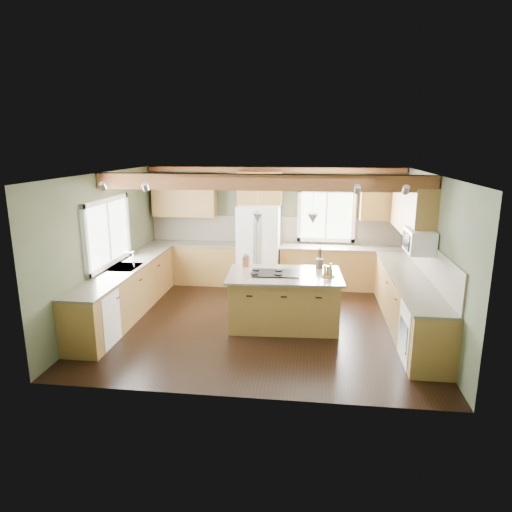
# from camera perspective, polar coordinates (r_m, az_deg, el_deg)

# --- Properties ---
(floor) EXTENTS (5.60, 5.60, 0.00)m
(floor) POSITION_cam_1_polar(r_m,az_deg,el_deg) (8.19, 0.69, -8.23)
(floor) COLOR black
(floor) RESTS_ON ground
(ceiling) EXTENTS (5.60, 5.60, 0.00)m
(ceiling) POSITION_cam_1_polar(r_m,az_deg,el_deg) (7.61, 0.74, 10.23)
(ceiling) COLOR silver
(ceiling) RESTS_ON wall_back
(wall_back) EXTENTS (5.60, 0.00, 5.60)m
(wall_back) POSITION_cam_1_polar(r_m,az_deg,el_deg) (10.24, 2.26, 3.84)
(wall_back) COLOR #3F4732
(wall_back) RESTS_ON ground
(wall_left) EXTENTS (0.00, 5.00, 5.00)m
(wall_left) POSITION_cam_1_polar(r_m,az_deg,el_deg) (8.56, -18.26, 1.15)
(wall_left) COLOR #3F4732
(wall_left) RESTS_ON ground
(wall_right) EXTENTS (0.00, 5.00, 5.00)m
(wall_right) POSITION_cam_1_polar(r_m,az_deg,el_deg) (8.00, 21.07, 0.05)
(wall_right) COLOR #3F4732
(wall_right) RESTS_ON ground
(ceiling_beam) EXTENTS (5.55, 0.26, 0.26)m
(ceiling_beam) POSITION_cam_1_polar(r_m,az_deg,el_deg) (7.55, 0.69, 9.22)
(ceiling_beam) COLOR #5E2E1A
(ceiling_beam) RESTS_ON ceiling
(soffit_trim) EXTENTS (5.55, 0.20, 0.10)m
(soffit_trim) POSITION_cam_1_polar(r_m,az_deg,el_deg) (9.99, 2.28, 10.75)
(soffit_trim) COLOR #5E2E1A
(soffit_trim) RESTS_ON ceiling
(backsplash_back) EXTENTS (5.58, 0.03, 0.58)m
(backsplash_back) POSITION_cam_1_polar(r_m,az_deg,el_deg) (10.24, 2.25, 3.33)
(backsplash_back) COLOR brown
(backsplash_back) RESTS_ON wall_back
(backsplash_right) EXTENTS (0.03, 3.70, 0.58)m
(backsplash_right) POSITION_cam_1_polar(r_m,az_deg,el_deg) (8.06, 20.83, -0.49)
(backsplash_right) COLOR brown
(backsplash_right) RESTS_ON wall_right
(base_cab_back_left) EXTENTS (2.02, 0.60, 0.88)m
(base_cab_back_left) POSITION_cam_1_polar(r_m,az_deg,el_deg) (10.43, -7.77, -0.93)
(base_cab_back_left) COLOR brown
(base_cab_back_left) RESTS_ON floor
(counter_back_left) EXTENTS (2.06, 0.64, 0.04)m
(counter_back_left) POSITION_cam_1_polar(r_m,az_deg,el_deg) (10.33, -7.85, 1.54)
(counter_back_left) COLOR #4A4436
(counter_back_left) RESTS_ON base_cab_back_left
(base_cab_back_right) EXTENTS (2.62, 0.60, 0.88)m
(base_cab_back_right) POSITION_cam_1_polar(r_m,az_deg,el_deg) (10.12, 10.51, -1.50)
(base_cab_back_right) COLOR brown
(base_cab_back_right) RESTS_ON floor
(counter_back_right) EXTENTS (2.66, 0.64, 0.04)m
(counter_back_right) POSITION_cam_1_polar(r_m,az_deg,el_deg) (10.01, 10.63, 1.04)
(counter_back_right) COLOR #4A4436
(counter_back_right) RESTS_ON base_cab_back_right
(base_cab_left) EXTENTS (0.60, 3.70, 0.88)m
(base_cab_left) POSITION_cam_1_polar(r_m,az_deg,el_deg) (8.71, -15.90, -4.35)
(base_cab_left) COLOR brown
(base_cab_left) RESTS_ON floor
(counter_left) EXTENTS (0.64, 3.74, 0.04)m
(counter_left) POSITION_cam_1_polar(r_m,az_deg,el_deg) (8.58, -16.10, -1.43)
(counter_left) COLOR #4A4436
(counter_left) RESTS_ON base_cab_left
(base_cab_right) EXTENTS (0.60, 3.70, 0.88)m
(base_cab_right) POSITION_cam_1_polar(r_m,az_deg,el_deg) (8.21, 18.43, -5.64)
(base_cab_right) COLOR brown
(base_cab_right) RESTS_ON floor
(counter_right) EXTENTS (0.64, 3.74, 0.04)m
(counter_right) POSITION_cam_1_polar(r_m,az_deg,el_deg) (8.08, 18.68, -2.56)
(counter_right) COLOR #4A4436
(counter_right) RESTS_ON base_cab_right
(upper_cab_back_left) EXTENTS (1.40, 0.35, 0.90)m
(upper_cab_back_left) POSITION_cam_1_polar(r_m,az_deg,el_deg) (10.33, -8.95, 7.41)
(upper_cab_back_left) COLOR brown
(upper_cab_back_left) RESTS_ON wall_back
(upper_cab_over_fridge) EXTENTS (0.96, 0.35, 0.70)m
(upper_cab_over_fridge) POSITION_cam_1_polar(r_m,az_deg,el_deg) (9.98, 0.49, 8.51)
(upper_cab_over_fridge) COLOR brown
(upper_cab_over_fridge) RESTS_ON wall_back
(upper_cab_right) EXTENTS (0.35, 2.20, 0.90)m
(upper_cab_right) POSITION_cam_1_polar(r_m,az_deg,el_deg) (8.71, 18.94, 5.65)
(upper_cab_right) COLOR brown
(upper_cab_right) RESTS_ON wall_right
(upper_cab_back_corner) EXTENTS (0.90, 0.35, 0.90)m
(upper_cab_back_corner) POSITION_cam_1_polar(r_m,az_deg,el_deg) (10.04, 15.50, 6.90)
(upper_cab_back_corner) COLOR brown
(upper_cab_back_corner) RESTS_ON wall_back
(window_left) EXTENTS (0.04, 1.60, 1.05)m
(window_left) POSITION_cam_1_polar(r_m,az_deg,el_deg) (8.55, -18.12, 2.85)
(window_left) COLOR white
(window_left) RESTS_ON wall_left
(window_back) EXTENTS (1.10, 0.04, 1.00)m
(window_back) POSITION_cam_1_polar(r_m,az_deg,el_deg) (10.15, 8.78, 5.03)
(window_back) COLOR white
(window_back) RESTS_ON wall_back
(sink) EXTENTS (0.50, 0.65, 0.03)m
(sink) POSITION_cam_1_polar(r_m,az_deg,el_deg) (8.58, -16.10, -1.40)
(sink) COLOR #262628
(sink) RESTS_ON counter_left
(faucet) EXTENTS (0.02, 0.02, 0.28)m
(faucet) POSITION_cam_1_polar(r_m,az_deg,el_deg) (8.47, -15.05, -0.50)
(faucet) COLOR #B2B2B7
(faucet) RESTS_ON sink
(dishwasher) EXTENTS (0.60, 0.60, 0.84)m
(dishwasher) POSITION_cam_1_polar(r_m,az_deg,el_deg) (7.60, -19.60, -7.42)
(dishwasher) COLOR white
(dishwasher) RESTS_ON floor
(oven) EXTENTS (0.60, 0.72, 0.84)m
(oven) POSITION_cam_1_polar(r_m,az_deg,el_deg) (7.03, 20.37, -9.22)
(oven) COLOR white
(oven) RESTS_ON floor
(microwave) EXTENTS (0.40, 0.70, 0.38)m
(microwave) POSITION_cam_1_polar(r_m,az_deg,el_deg) (7.85, 19.76, 1.78)
(microwave) COLOR white
(microwave) RESTS_ON wall_right
(pendant_left) EXTENTS (0.18, 0.18, 0.16)m
(pendant_left) POSITION_cam_1_polar(r_m,az_deg,el_deg) (7.61, 0.26, 4.77)
(pendant_left) COLOR #B2B2B7
(pendant_left) RESTS_ON ceiling
(pendant_right) EXTENTS (0.18, 0.18, 0.16)m
(pendant_right) POSITION_cam_1_polar(r_m,az_deg,el_deg) (7.60, 7.12, 4.66)
(pendant_right) COLOR #B2B2B7
(pendant_right) RESTS_ON ceiling
(refrigerator) EXTENTS (0.90, 0.74, 1.80)m
(refrigerator) POSITION_cam_1_polar(r_m,az_deg,el_deg) (9.97, 0.34, 1.23)
(refrigerator) COLOR white
(refrigerator) RESTS_ON floor
(island) EXTENTS (1.87, 1.20, 0.88)m
(island) POSITION_cam_1_polar(r_m,az_deg,el_deg) (7.95, 3.53, -5.58)
(island) COLOR brown
(island) RESTS_ON floor
(island_top) EXTENTS (1.99, 1.33, 0.04)m
(island_top) POSITION_cam_1_polar(r_m,az_deg,el_deg) (7.81, 3.58, -2.39)
(island_top) COLOR #4A4436
(island_top) RESTS_ON island
(cooktop) EXTENTS (0.81, 0.56, 0.02)m
(cooktop) POSITION_cam_1_polar(r_m,az_deg,el_deg) (7.80, 2.47, -2.16)
(cooktop) COLOR black
(cooktop) RESTS_ON island_top
(knife_block) EXTENTS (0.12, 0.10, 0.18)m
(knife_block) POSITION_cam_1_polar(r_m,az_deg,el_deg) (8.23, -1.24, -0.70)
(knife_block) COLOR brown
(knife_block) RESTS_ON island_top
(utensil_crock) EXTENTS (0.14, 0.14, 0.17)m
(utensil_crock) POSITION_cam_1_polar(r_m,az_deg,el_deg) (8.20, 7.92, -0.93)
(utensil_crock) COLOR #463C38
(utensil_crock) RESTS_ON island_top
(bottle_tray) EXTENTS (0.30, 0.30, 0.22)m
(bottle_tray) POSITION_cam_1_polar(r_m,az_deg,el_deg) (7.70, 8.99, -1.78)
(bottle_tray) COLOR brown
(bottle_tray) RESTS_ON island_top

